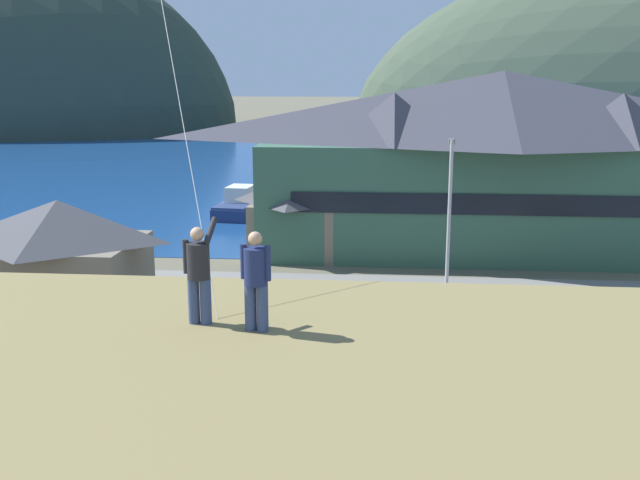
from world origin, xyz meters
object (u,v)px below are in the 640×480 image
storage_shed_waterside (297,213)px  storage_shed_near_lot (62,263)px  parked_car_back_row_left (210,311)px  parked_car_mid_row_near (365,361)px  parked_car_lone_by_shed (580,388)px  person_kite_flyer (199,271)px  harbor_lodge (500,158)px  person_companion (256,278)px  moored_boat_wharfside (242,204)px  parked_car_front_row_silver (448,318)px  moored_boat_outer_mooring (336,203)px  wharf_dock (291,209)px  parking_light_pole (449,211)px

storage_shed_waterside → storage_shed_near_lot: bearing=-121.2°
storage_shed_waterside → parked_car_back_row_left: bearing=-97.7°
parked_car_mid_row_near → parked_car_back_row_left: 7.77m
parked_car_lone_by_shed → person_kite_flyer: person_kite_flyer is taller
harbor_lodge → person_companion: bearing=-105.8°
parked_car_back_row_left → person_kite_flyer: (3.54, -15.09, 5.84)m
moored_boat_wharfside → person_kite_flyer: 42.08m
harbor_lodge → person_companion: harbor_lodge is taller
moored_boat_wharfside → parked_car_back_row_left: moored_boat_wharfside is taller
harbor_lodge → person_kite_flyer: bearing=-107.8°
parked_car_front_row_silver → person_companion: 17.06m
storage_shed_waterside → person_kite_flyer: person_kite_flyer is taller
storage_shed_near_lot → parked_car_lone_by_shed: size_ratio=1.53×
parked_car_lone_by_shed → parked_car_back_row_left: 14.14m
moored_boat_wharfside → parked_car_mid_row_near: (9.92, -30.53, 0.34)m
moored_boat_outer_mooring → parked_car_lone_by_shed: (9.49, -33.24, 0.34)m
wharf_dock → parked_car_lone_by_shed: 34.98m
storage_shed_waterside → moored_boat_wharfside: size_ratio=0.70×
storage_shed_waterside → person_kite_flyer: size_ratio=2.96×
parked_car_back_row_left → parking_light_pole: size_ratio=0.58×
harbor_lodge → person_kite_flyer: size_ratio=15.52×
wharf_dock → parked_car_mid_row_near: (6.33, -31.01, 0.71)m
wharf_dock → parked_car_mid_row_near: size_ratio=2.53×
harbor_lodge → parked_car_lone_by_shed: (-0.66, -21.74, -4.43)m
storage_shed_near_lot → parked_car_front_row_silver: bearing=-1.9°
parked_car_front_row_silver → parked_car_mid_row_near: (-3.05, -4.58, 0.00)m
moored_boat_outer_mooring → parked_car_back_row_left: size_ratio=1.49×
storage_shed_near_lot → parked_car_mid_row_near: bearing=-22.4°
moored_boat_wharfside → person_kite_flyer: size_ratio=4.25×
harbor_lodge → parked_car_mid_row_near: (-7.14, -20.21, -4.43)m
parked_car_mid_row_near → person_companion: size_ratio=2.43×
moored_boat_outer_mooring → parked_car_front_row_silver: 27.79m
storage_shed_waterside → parked_car_mid_row_near: bearing=-76.5°
parked_car_front_row_silver → person_kite_flyer: person_kite_flyer is taller
moored_boat_wharfside → parked_car_mid_row_near: bearing=-72.0°
moored_boat_wharfside → parked_car_mid_row_near: 32.11m
harbor_lodge → storage_shed_waterside: (-11.53, -1.88, -3.02)m
storage_shed_near_lot → parked_car_back_row_left: (6.17, -0.48, -1.71)m
parked_car_lone_by_shed → person_companion: bearing=-131.4°
parked_car_back_row_left → person_kite_flyer: bearing=-76.8°
harbor_lodge → person_companion: 32.21m
moored_boat_outer_mooring → harbor_lodge: bearing=-48.6°
moored_boat_wharfside → moored_boat_outer_mooring: (6.91, 1.17, 0.00)m
wharf_dock → parked_car_back_row_left: bearing=-89.8°
parked_car_lone_by_shed → parking_light_pole: parking_light_pole is taller
wharf_dock → moored_boat_wharfside: bearing=-172.4°
moored_boat_outer_mooring → parked_car_mid_row_near: size_ratio=1.52×
storage_shed_waterside → parked_car_back_row_left: 13.90m
moored_boat_wharfside → moored_boat_outer_mooring: bearing=9.6°
storage_shed_waterside → person_kite_flyer: 29.18m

